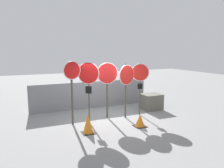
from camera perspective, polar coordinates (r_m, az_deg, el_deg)
name	(u,v)px	position (r m, az deg, el deg)	size (l,w,h in m)	color
ground_plane	(107,119)	(9.91, -1.30, -9.02)	(40.00, 40.00, 0.00)	gray
fence_back	(92,95)	(11.62, -5.31, -2.79)	(6.35, 0.12, 1.40)	slate
stop_sign_0	(72,81)	(8.85, -10.40, 0.71)	(0.73, 0.20, 2.62)	#474238
stop_sign_1	(88,78)	(8.94, -6.19, 1.61)	(0.78, 0.51, 2.57)	#474238
stop_sign_2	(107,79)	(9.62, -1.23, 1.35)	(0.94, 0.20, 2.51)	#474238
stop_sign_3	(126,79)	(9.65, 3.80, 1.19)	(0.86, 0.30, 2.46)	#474238
stop_sign_4	(140,77)	(10.12, 7.38, 1.95)	(0.76, 0.35, 2.44)	#474238
traffic_cone_0	(140,121)	(8.94, 7.31, -9.44)	(0.47, 0.47, 0.50)	black
traffic_cone_1	(88,124)	(8.21, -6.25, -10.26)	(0.46, 0.46, 0.73)	black
storage_crate	(151,102)	(11.48, 10.24, -4.57)	(0.98, 0.81, 0.80)	#605B51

